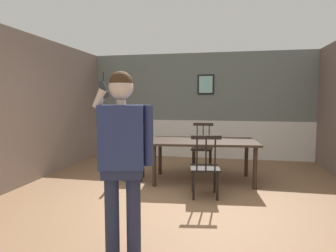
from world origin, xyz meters
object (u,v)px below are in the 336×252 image
object	(u,v)px
dining_table	(203,145)
chair_at_table_head	(202,147)
chair_near_window	(205,167)
chair_by_doorway	(132,155)
person_figure	(123,149)

from	to	relation	value
dining_table	chair_at_table_head	xyz separation A→B (m)	(-0.09, 0.90, -0.20)
dining_table	chair_near_window	size ratio (longest dim) A/B	2.03
chair_near_window	dining_table	bearing A→B (deg)	87.43
chair_near_window	chair_by_doorway	size ratio (longest dim) A/B	0.99
chair_near_window	chair_by_doorway	world-z (taller)	chair_by_doorway
dining_table	chair_by_doorway	xyz separation A→B (m)	(-1.34, -0.14, -0.22)
dining_table	person_figure	world-z (taller)	person_figure
dining_table	chair_at_table_head	distance (m)	0.93
chair_near_window	chair_by_doorway	bearing A→B (deg)	143.51
dining_table	person_figure	distance (m)	2.81
person_figure	dining_table	bearing A→B (deg)	-114.01
dining_table	chair_by_doorway	world-z (taller)	chair_by_doorway
chair_by_doorway	person_figure	distance (m)	2.76
chair_at_table_head	chair_by_doorway	bearing A→B (deg)	40.37
chair_by_doorway	chair_at_table_head	bearing A→B (deg)	121.19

